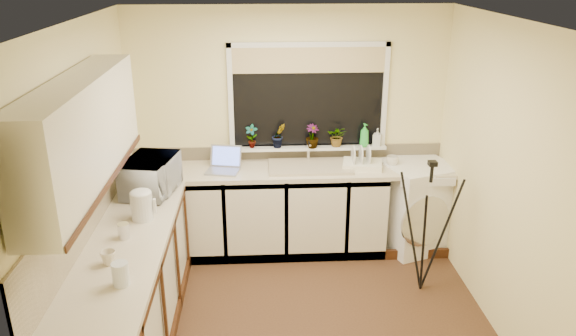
{
  "coord_description": "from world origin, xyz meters",
  "views": [
    {
      "loc": [
        -0.3,
        -3.91,
        2.85
      ],
      "look_at": [
        -0.05,
        0.55,
        1.15
      ],
      "focal_mm": 34.38,
      "sensor_mm": 36.0,
      "label": 1
    }
  ],
  "objects": [
    {
      "name": "faucet",
      "position": [
        0.2,
        1.38,
        1.02
      ],
      "size": [
        0.03,
        0.03,
        0.24
      ],
      "primitive_type": "cylinder",
      "color": "silver",
      "rests_on": "worktop_back"
    },
    {
      "name": "soap_bottle_green",
      "position": [
        0.77,
        1.39,
        1.17
      ],
      "size": [
        0.12,
        0.12,
        0.24
      ],
      "primitive_type": "imported",
      "rotation": [
        0.0,
        0.0,
        0.35
      ],
      "color": "green",
      "rests_on": "windowsill"
    },
    {
      "name": "wall_left",
      "position": [
        -1.6,
        0.0,
        1.23
      ],
      "size": [
        0.0,
        3.0,
        3.0
      ],
      "primitive_type": "plane",
      "rotation": [
        1.57,
        0.0,
        1.57
      ],
      "color": "#FCEDA8",
      "rests_on": "ground"
    },
    {
      "name": "laptop",
      "position": [
        -0.65,
        1.19,
        0.96
      ],
      "size": [
        0.36,
        0.36,
        0.22
      ],
      "rotation": [
        0.0,
        0.0,
        -0.2
      ],
      "color": "#94949B",
      "rests_on": "worktop_back"
    },
    {
      "name": "wall_right",
      "position": [
        1.6,
        0.0,
        1.23
      ],
      "size": [
        0.0,
        3.0,
        3.0
      ],
      "primitive_type": "plane",
      "rotation": [
        1.57,
        0.0,
        -1.57
      ],
      "color": "#FCEDA8",
      "rests_on": "ground"
    },
    {
      "name": "ceiling",
      "position": [
        0.0,
        0.0,
        2.45
      ],
      "size": [
        3.2,
        3.2,
        0.0
      ],
      "primitive_type": "plane",
      "rotation": [
        3.14,
        0.0,
        0.0
      ],
      "color": "white",
      "rests_on": "ground"
    },
    {
      "name": "plant_b",
      "position": [
        -0.1,
        1.41,
        1.18
      ],
      "size": [
        0.17,
        0.15,
        0.25
      ],
      "primitive_type": "imported",
      "rotation": [
        0.0,
        0.0,
        0.35
      ],
      "color": "#999999",
      "rests_on": "windowsill"
    },
    {
      "name": "washing_machine",
      "position": [
        1.31,
        1.2,
        0.46
      ],
      "size": [
        0.82,
        0.8,
        0.92
      ],
      "primitive_type": "cube",
      "rotation": [
        0.0,
        0.0,
        0.33
      ],
      "color": "white",
      "rests_on": "floor"
    },
    {
      "name": "glass_jug",
      "position": [
        -1.2,
        -0.83,
        0.98
      ],
      "size": [
        0.11,
        0.11,
        0.16
      ],
      "primitive_type": "cylinder",
      "color": "silver",
      "rests_on": "worktop_left"
    },
    {
      "name": "worktop_left",
      "position": [
        -1.3,
        -0.3,
        0.88
      ],
      "size": [
        0.6,
        2.4,
        0.04
      ],
      "primitive_type": "cube",
      "color": "beige",
      "rests_on": "base_cabinet_left"
    },
    {
      "name": "windowsill",
      "position": [
        0.2,
        1.43,
        1.04
      ],
      "size": [
        1.6,
        0.14,
        0.03
      ],
      "primitive_type": "cube",
      "color": "white",
      "rests_on": "wall_back"
    },
    {
      "name": "worktop_back",
      "position": [
        0.0,
        1.2,
        0.88
      ],
      "size": [
        3.2,
        0.6,
        0.04
      ],
      "primitive_type": "cube",
      "color": "beige",
      "rests_on": "base_cabinet_back"
    },
    {
      "name": "plant_a",
      "position": [
        -0.38,
        1.42,
        1.17
      ],
      "size": [
        0.14,
        0.11,
        0.24
      ],
      "primitive_type": "imported",
      "rotation": [
        0.0,
        0.0,
        -0.22
      ],
      "color": "#999999",
      "rests_on": "windowsill"
    },
    {
      "name": "upper_cabinet",
      "position": [
        -1.44,
        -0.45,
        1.8
      ],
      "size": [
        0.28,
        1.9,
        0.7
      ],
      "primitive_type": "cube",
      "color": "silver",
      "rests_on": "wall_left"
    },
    {
      "name": "kettle",
      "position": [
        -1.24,
        0.12,
        1.01
      ],
      "size": [
        0.17,
        0.17,
        0.23
      ],
      "primitive_type": "cylinder",
      "color": "silver",
      "rests_on": "worktop_left"
    },
    {
      "name": "steel_jar",
      "position": [
        -1.32,
        -0.2,
        0.96
      ],
      "size": [
        0.09,
        0.09,
        0.12
      ],
      "primitive_type": "cylinder",
      "color": "silver",
      "rests_on": "worktop_left"
    },
    {
      "name": "tripod",
      "position": [
        1.16,
        0.37,
        0.63
      ],
      "size": [
        0.7,
        0.7,
        1.25
      ],
      "primitive_type": null,
      "rotation": [
        0.0,
        0.0,
        0.13
      ],
      "color": "black",
      "rests_on": "floor"
    },
    {
      "name": "window_glass",
      "position": [
        0.2,
        1.49,
        1.55
      ],
      "size": [
        1.5,
        0.02,
        1.0
      ],
      "primitive_type": "cube",
      "color": "black",
      "rests_on": "wall_back"
    },
    {
      "name": "dish_rack",
      "position": [
        0.72,
        1.19,
        0.93
      ],
      "size": [
        0.43,
        0.36,
        0.06
      ],
      "primitive_type": "cube",
      "rotation": [
        0.0,
        0.0,
        -0.2
      ],
      "color": "white",
      "rests_on": "worktop_back"
    },
    {
      "name": "floor",
      "position": [
        0.0,
        0.0,
        0.0
      ],
      "size": [
        3.2,
        3.2,
        0.0
      ],
      "primitive_type": "plane",
      "color": "#533421",
      "rests_on": "ground"
    },
    {
      "name": "soap_bottle_clear",
      "position": [
        0.91,
        1.42,
        1.14
      ],
      "size": [
        0.11,
        0.11,
        0.18
      ],
      "primitive_type": "imported",
      "rotation": [
        0.0,
        0.0,
        -0.37
      ],
      "color": "#999999",
      "rests_on": "windowsill"
    },
    {
      "name": "wall_front",
      "position": [
        0.0,
        -1.5,
        1.23
      ],
      "size": [
        3.2,
        0.0,
        3.2
      ],
      "primitive_type": "plane",
      "rotation": [
        -1.57,
        0.0,
        0.0
      ],
      "color": "#FCEDA8",
      "rests_on": "ground"
    },
    {
      "name": "window_blind",
      "position": [
        0.2,
        1.46,
        1.92
      ],
      "size": [
        1.5,
        0.02,
        0.25
      ],
      "primitive_type": "cube",
      "color": "tan",
      "rests_on": "wall_back"
    },
    {
      "name": "splashback_back",
      "position": [
        0.0,
        1.49,
        0.97
      ],
      "size": [
        3.2,
        0.02,
        0.14
      ],
      "primitive_type": "cube",
      "color": "beige",
      "rests_on": "wall_back"
    },
    {
      "name": "base_cabinet_left",
      "position": [
        -1.3,
        -0.3,
        0.43
      ],
      "size": [
        0.54,
        2.4,
        0.86
      ],
      "primitive_type": "cube",
      "color": "silver",
      "rests_on": "floor"
    },
    {
      "name": "cup_left",
      "position": [
        -1.34,
        -0.57,
        0.95
      ],
      "size": [
        0.12,
        0.12,
        0.1
      ],
      "primitive_type": "imported",
      "rotation": [
        0.0,
        0.0,
        -0.11
      ],
      "color": "beige",
      "rests_on": "worktop_left"
    },
    {
      "name": "cup_back",
      "position": [
        1.03,
        1.22,
        0.95
      ],
      "size": [
        0.14,
        0.14,
        0.1
      ],
      "primitive_type": "imported",
      "rotation": [
        0.0,
        0.0,
        0.14
      ],
      "color": "silver",
      "rests_on": "worktop_back"
    },
    {
      "name": "wall_back",
      "position": [
        0.0,
        1.5,
        1.23
      ],
      "size": [
        3.2,
        0.0,
        3.2
      ],
      "primitive_type": "plane",
      "rotation": [
        1.57,
        0.0,
        0.0
      ],
      "color": "#FCEDA8",
      "rests_on": "ground"
    },
    {
      "name": "plant_d",
      "position": [
        0.5,
        1.42,
        1.16
      ],
      "size": [
        0.23,
        0.21,
        0.21
      ],
      "primitive_type": "imported",
      "rotation": [
        0.0,
        0.0,
        -0.26
      ],
      "color": "#999999",
      "rests_on": "windowsill"
    },
    {
      "name": "sink",
      "position": [
        0.2,
        1.2,
        0.91
      ],
      "size": [
        0.82,
        0.46,
        0.03
      ],
      "primitive_type": "cube",
      "color": "tan",
      "rests_on": "worktop_back"
    },
    {
      "name": "splashback_left",
      "position": [
        -1.59,
        -0.3,
        1.12
      ],
      "size": [
        0.02,
        2.4,
        0.45
      ],
      "primitive_type": "cube",
      "color": "beige",
      "rests_on": "wall_left"
    },
    {
      "name": "microwave",
      "position": [
        -1.26,
        0.67,
        1.06
      ],
      "size": [
        0.49,
        0.64,
        0.32
      ],
      "primitive_type": "imported",
      "rotation": [
        0.0,
        0.0,
        1.38
      ],
      "color": "silver",
      "rests_on": "worktop_left"
    },
    {
      "name": "plant_c",
      "position": [
        0.24,
        1.39,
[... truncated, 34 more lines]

